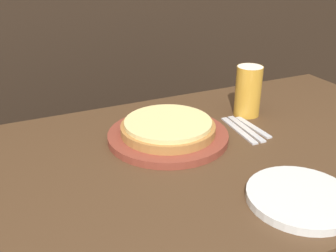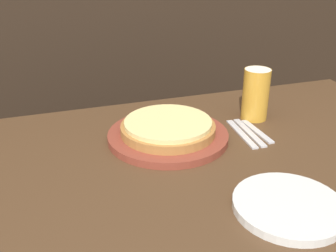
{
  "view_description": "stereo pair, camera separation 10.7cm",
  "coord_description": "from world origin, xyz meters",
  "px_view_note": "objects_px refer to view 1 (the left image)",
  "views": [
    {
      "loc": [
        -0.42,
        -0.77,
        1.27
      ],
      "look_at": [
        -0.02,
        0.11,
        0.81
      ],
      "focal_mm": 42.0,
      "sensor_mm": 36.0,
      "label": 1
    },
    {
      "loc": [
        -0.33,
        -0.81,
        1.27
      ],
      "look_at": [
        -0.02,
        0.11,
        0.81
      ],
      "focal_mm": 42.0,
      "sensor_mm": 36.0,
      "label": 2
    }
  ],
  "objects_px": {
    "pizza_on_board": "(168,131)",
    "beer_glass": "(248,89)",
    "dinner_knife": "(246,129)",
    "spoon": "(253,127)",
    "dinner_plate": "(301,198)",
    "fork": "(239,130)"
  },
  "relations": [
    {
      "from": "fork",
      "to": "dinner_knife",
      "type": "bearing_deg",
      "value": 0.0
    },
    {
      "from": "beer_glass",
      "to": "dinner_knife",
      "type": "distance_m",
      "value": 0.14
    },
    {
      "from": "dinner_knife",
      "to": "spoon",
      "type": "distance_m",
      "value": 0.02
    },
    {
      "from": "beer_glass",
      "to": "fork",
      "type": "height_order",
      "value": "beer_glass"
    },
    {
      "from": "dinner_knife",
      "to": "fork",
      "type": "bearing_deg",
      "value": 180.0
    },
    {
      "from": "beer_glass",
      "to": "dinner_knife",
      "type": "bearing_deg",
      "value": -125.42
    },
    {
      "from": "pizza_on_board",
      "to": "fork",
      "type": "relative_size",
      "value": 1.82
    },
    {
      "from": "pizza_on_board",
      "to": "beer_glass",
      "type": "height_order",
      "value": "beer_glass"
    },
    {
      "from": "pizza_on_board",
      "to": "beer_glass",
      "type": "relative_size",
      "value": 2.12
    },
    {
      "from": "fork",
      "to": "dinner_knife",
      "type": "relative_size",
      "value": 1.0
    },
    {
      "from": "pizza_on_board",
      "to": "spoon",
      "type": "height_order",
      "value": "pizza_on_board"
    },
    {
      "from": "dinner_plate",
      "to": "fork",
      "type": "distance_m",
      "value": 0.35
    },
    {
      "from": "fork",
      "to": "spoon",
      "type": "distance_m",
      "value": 0.05
    },
    {
      "from": "spoon",
      "to": "dinner_knife",
      "type": "bearing_deg",
      "value": 180.0
    },
    {
      "from": "pizza_on_board",
      "to": "fork",
      "type": "xyz_separation_m",
      "value": [
        0.21,
        -0.04,
        -0.02
      ]
    },
    {
      "from": "dinner_knife",
      "to": "beer_glass",
      "type": "bearing_deg",
      "value": 54.58
    },
    {
      "from": "fork",
      "to": "dinner_knife",
      "type": "height_order",
      "value": "same"
    },
    {
      "from": "dinner_knife",
      "to": "spoon",
      "type": "bearing_deg",
      "value": -0.0
    },
    {
      "from": "pizza_on_board",
      "to": "fork",
      "type": "bearing_deg",
      "value": -10.7
    },
    {
      "from": "dinner_plate",
      "to": "dinner_knife",
      "type": "distance_m",
      "value": 0.35
    },
    {
      "from": "dinner_plate",
      "to": "beer_glass",
      "type": "bearing_deg",
      "value": 69.11
    },
    {
      "from": "pizza_on_board",
      "to": "beer_glass",
      "type": "bearing_deg",
      "value": 10.11
    }
  ]
}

